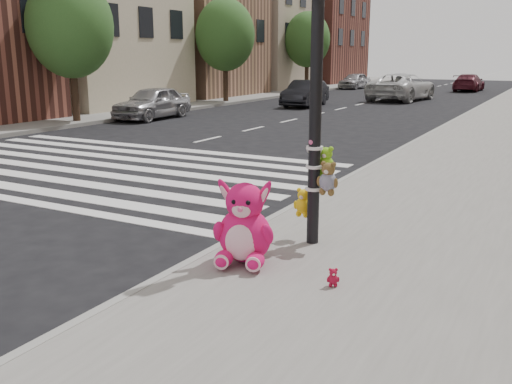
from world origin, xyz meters
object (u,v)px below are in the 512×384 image
Objects in this scene: car_silver_far at (152,103)px; red_teddy at (333,277)px; car_white_near at (402,87)px; signal_pole at (317,126)px; car_dark_far at (305,93)px; pink_bunny at (244,229)px.

red_teddy is at bearing -47.83° from car_silver_far.
red_teddy is at bearing 108.87° from car_white_near.
car_white_near is at bearing 102.30° from signal_pole.
car_dark_far is at bearing 83.91° from red_teddy.
car_dark_far is 7.15m from car_white_near.
pink_bunny is (-0.45, -1.13, -1.15)m from signal_pole.
pink_bunny is at bearing 106.56° from car_white_near.
car_dark_far is (-8.80, 21.76, 0.10)m from pink_bunny.
car_silver_far is (-11.97, 13.20, 0.11)m from pink_bunny.
car_dark_far is at bearing 95.00° from pink_bunny.
red_teddy is at bearing -71.01° from car_dark_far.
pink_bunny is 28.57m from car_white_near.
car_white_near is (-5.42, 28.05, 0.21)m from pink_bunny.
pink_bunny is at bearing -50.22° from car_silver_far.
car_white_near is at bearing 83.91° from pink_bunny.
pink_bunny reaches higher than red_teddy.
signal_pole is 18.63× the size of red_teddy.
car_dark_far is (3.17, 8.56, -0.01)m from car_silver_far.
signal_pole is at bearing 89.89° from red_teddy.
pink_bunny is at bearing -73.55° from car_dark_far.
car_silver_far is at bearing -115.89° from car_dark_far.
red_teddy is (1.23, -0.19, -0.32)m from pink_bunny.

